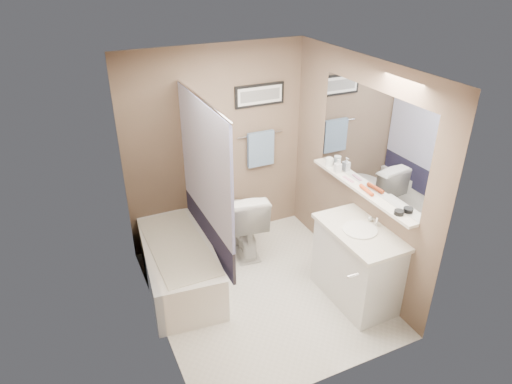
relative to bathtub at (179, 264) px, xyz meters
name	(u,v)px	position (x,y,z in m)	size (l,w,h in m)	color
ground	(262,292)	(0.75, -0.52, -0.25)	(2.50, 2.50, 0.00)	silver
ceiling	(264,70)	(0.75, -0.52, 2.13)	(2.20, 2.50, 0.04)	white
wall_back	(217,149)	(0.75, 0.71, 0.95)	(2.20, 0.04, 2.40)	brown
wall_front	(334,265)	(0.75, -1.75, 0.95)	(2.20, 0.04, 2.40)	brown
wall_left	(151,219)	(-0.33, -0.52, 0.95)	(0.04, 2.50, 2.40)	brown
wall_right	(356,173)	(1.83, -0.52, 0.95)	(0.04, 2.50, 2.40)	brown
tile_surround	(140,212)	(-0.34, -0.02, 0.75)	(0.02, 1.55, 2.00)	tan
curtain_rod	(201,99)	(0.35, -0.02, 1.80)	(0.02, 0.02, 1.55)	silver
curtain_upper	(205,163)	(0.35, -0.02, 1.15)	(0.03, 1.45, 1.28)	white
curtain_lower	(209,232)	(0.35, -0.02, 0.33)	(0.03, 1.45, 0.36)	#23213F
mirror	(370,141)	(1.84, -0.67, 1.37)	(0.02, 1.60, 1.00)	silver
shelf	(360,189)	(1.79, -0.67, 0.85)	(0.12, 1.60, 0.03)	silver
towel_bar	(260,134)	(1.30, 0.70, 1.05)	(0.02, 0.02, 0.60)	silver
towel	(261,149)	(1.30, 0.68, 0.87)	(0.34, 0.05, 0.44)	#96BADA
art_frame	(260,95)	(1.30, 0.72, 1.53)	(0.62, 0.03, 0.26)	black
art_mat	(260,95)	(1.30, 0.70, 1.53)	(0.56, 0.00, 0.20)	white
art_image	(260,95)	(1.30, 0.70, 1.53)	(0.50, 0.00, 0.13)	#595959
door	(391,268)	(1.30, -1.76, 0.75)	(0.80, 0.02, 2.00)	silver
door_handle	(353,276)	(0.97, -1.71, 0.75)	(0.02, 0.02, 0.10)	silver
bathtub	(179,264)	(0.00, 0.00, 0.00)	(0.70, 1.50, 0.50)	white
tub_rim	(177,245)	(0.00, 0.00, 0.25)	(0.56, 1.36, 0.02)	silver
toilet	(242,220)	(0.88, 0.31, 0.17)	(0.47, 0.82, 0.84)	silver
vanity	(357,266)	(1.60, -0.99, 0.15)	(0.50, 0.90, 0.80)	silver
countertop	(360,232)	(1.59, -0.99, 0.57)	(0.54, 0.96, 0.04)	beige
sink_basin	(360,230)	(1.58, -0.99, 0.60)	(0.34, 0.34, 0.01)	white
faucet_spout	(377,222)	(1.78, -0.99, 0.64)	(0.02, 0.02, 0.10)	white
faucet_knob	(370,218)	(1.78, -0.89, 0.62)	(0.05, 0.05, 0.05)	silver
candle_bowl_near	(399,212)	(1.79, -1.26, 0.89)	(0.09, 0.09, 0.04)	black
hair_brush_front	(367,190)	(1.79, -0.77, 0.89)	(0.04, 0.04, 0.22)	#C4451B
pink_comb	(348,179)	(1.79, -0.46, 0.87)	(0.03, 0.16, 0.01)	pink
glass_jar	(329,162)	(1.79, -0.09, 0.92)	(0.08, 0.08, 0.10)	white
soap_bottle	(338,166)	(1.79, -0.26, 0.94)	(0.07, 0.07, 0.15)	#999999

